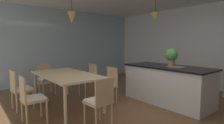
% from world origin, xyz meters
% --- Properties ---
extents(ground_plane, '(10.00, 8.40, 0.04)m').
position_xyz_m(ground_plane, '(0.00, 0.00, -0.02)').
color(ground_plane, brown).
extents(wall_back_kitchen, '(10.00, 0.12, 2.70)m').
position_xyz_m(wall_back_kitchen, '(0.00, 3.26, 1.35)').
color(wall_back_kitchen, white).
rests_on(wall_back_kitchen, ground_plane).
extents(window_wall_left_glazing, '(0.06, 8.40, 2.70)m').
position_xyz_m(window_wall_left_glazing, '(-4.06, 0.00, 1.35)').
color(window_wall_left_glazing, '#9EB7C6').
rests_on(window_wall_left_glazing, ground_plane).
extents(dining_table, '(1.94, 1.02, 0.76)m').
position_xyz_m(dining_table, '(-1.41, -1.04, 0.69)').
color(dining_table, '#D1B284').
rests_on(dining_table, ground_plane).
extents(chair_kitchen_end, '(0.42, 0.42, 0.87)m').
position_xyz_m(chair_kitchen_end, '(-0.06, -1.04, 0.47)').
color(chair_kitchen_end, tan).
rests_on(chair_kitchen_end, ground_plane).
extents(chair_near_right, '(0.40, 0.40, 0.87)m').
position_xyz_m(chair_near_right, '(-0.97, -1.92, 0.47)').
color(chair_near_right, tan).
rests_on(chair_near_right, ground_plane).
extents(chair_window_end, '(0.41, 0.41, 0.87)m').
position_xyz_m(chair_window_end, '(-2.75, -1.05, 0.47)').
color(chair_window_end, tan).
rests_on(chair_window_end, ground_plane).
extents(chair_far_left, '(0.40, 0.40, 0.87)m').
position_xyz_m(chair_far_left, '(-1.84, -0.17, 0.47)').
color(chair_far_left, tan).
rests_on(chair_far_left, ground_plane).
extents(chair_far_right, '(0.41, 0.41, 0.87)m').
position_xyz_m(chair_far_right, '(-0.97, -0.17, 0.47)').
color(chair_far_right, tan).
rests_on(chair_far_right, ground_plane).
extents(chair_near_left, '(0.43, 0.43, 0.87)m').
position_xyz_m(chair_near_left, '(-1.84, -1.92, 0.47)').
color(chair_near_left, tan).
rests_on(chair_near_left, ground_plane).
extents(kitchen_island, '(2.10, 0.92, 0.91)m').
position_xyz_m(kitchen_island, '(-0.12, 1.01, 0.46)').
color(kitchen_island, silver).
rests_on(kitchen_island, ground_plane).
extents(pendant_over_table, '(0.20, 0.20, 0.82)m').
position_xyz_m(pendant_over_table, '(-1.34, -0.90, 2.02)').
color(pendant_over_table, black).
extents(pendant_over_island_main, '(0.23, 0.23, 0.68)m').
position_xyz_m(pendant_over_island_main, '(-0.53, 1.01, 2.12)').
color(pendant_over_island_main, black).
extents(potted_plant_on_island, '(0.29, 0.29, 0.43)m').
position_xyz_m(potted_plant_on_island, '(-0.02, 1.01, 1.15)').
color(potted_plant_on_island, '#8C664C').
rests_on(potted_plant_on_island, kitchen_island).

